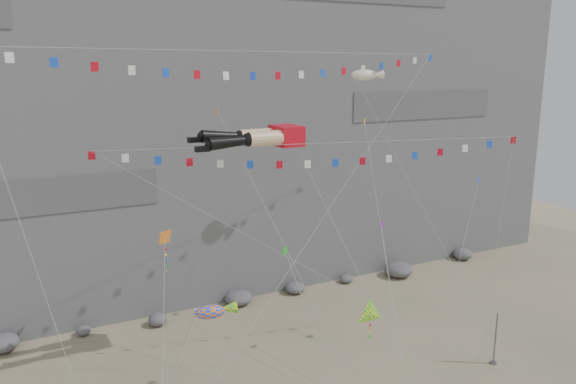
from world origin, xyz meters
The scene contains 15 objects.
cliff centered at (0.00, 32.00, 25.00)m, with size 80.00×28.00×50.00m, color slate.
talus_boulders centered at (0.00, 17.00, 0.60)m, with size 60.00×3.00×1.20m, color #5C5C60, non-canonical shape.
anchor_pole_right centered at (13.26, -1.80, 2.05)m, with size 0.12×0.12×4.11m, color slate.
legs_kite centered at (-2.20, 6.83, 17.16)m, with size 9.88×17.12×23.42m.
flag_banner_upper centered at (-1.34, 7.49, 23.06)m, with size 36.86×16.63×29.39m.
flag_banner_lower centered at (1.93, 5.03, 16.70)m, with size 30.48×9.63×20.68m.
harlequin_kite centered at (-10.23, 2.69, 12.03)m, with size 3.57×7.89×14.15m.
fish_windsock centered at (-8.01, 1.39, 7.31)m, with size 8.69×6.20×11.40m.
delta_kite centered at (1.92, -1.60, 6.35)m, with size 2.17×6.25×8.70m.
blimp_windsock centered at (9.38, 10.92, 21.25)m, with size 5.83×15.07×25.84m.
small_kite_a centered at (-4.22, 8.54, 18.21)m, with size 5.10×15.34×24.40m.
small_kite_b centered at (6.26, 3.46, 10.23)m, with size 4.74×10.37×14.80m.
small_kite_c centered at (-2.42, 2.03, 9.97)m, with size 1.33×9.05×13.24m.
small_kite_d centered at (7.98, 8.51, 17.27)m, with size 7.13×16.32×24.41m.
small_kite_e centered at (13.50, 1.36, 13.29)m, with size 10.75×7.12×18.16m.
Camera 1 is at (-18.04, -29.37, 22.19)m, focal length 35.00 mm.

